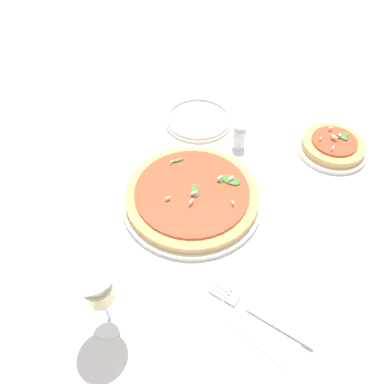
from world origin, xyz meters
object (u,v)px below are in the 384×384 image
Objects in this scene: pizza_personal_side at (333,146)px; fork at (260,314)px; wine_glass at (96,286)px; shaker_pepper at (239,137)px; side_plate_white at (198,119)px; pizza_arugula_main at (192,196)px.

pizza_personal_side is 0.50m from fork.
wine_glass is 0.96× the size of fork.
shaker_pepper is at bearing -56.37° from fork.
side_plate_white is at bearing 41.13° from pizza_personal_side.
side_plate_white is (0.27, 0.24, -0.01)m from pizza_personal_side.
fork is 0.45m from shaker_pepper.
pizza_personal_side is 0.36m from side_plate_white.
wine_glass is at bearing 121.88° from pizza_arugula_main.
wine_glass reaches higher than side_plate_white.
pizza_personal_side is 0.92× the size of fork.
wine_glass is at bearing 119.84° from shaker_pepper.
pizza_arugula_main is at bearing -32.37° from fork.
pizza_arugula_main is 1.67× the size of fork.
wine_glass reaches higher than shaker_pepper.
fork is (-0.26, 0.42, -0.01)m from pizza_personal_side.
pizza_arugula_main is 0.39m from pizza_personal_side.
side_plate_white is (0.24, -0.16, -0.01)m from pizza_arugula_main.
fork is (-0.30, 0.03, -0.01)m from pizza_arugula_main.
pizza_personal_side is 2.62× the size of shaker_pepper.
fork is 0.56m from side_plate_white.
pizza_arugula_main is at bearing 116.92° from shaker_pepper.
shaker_pepper is (-0.14, -0.04, 0.02)m from side_plate_white.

